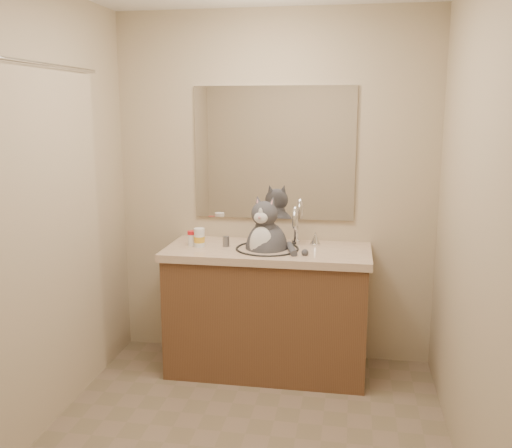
{
  "coord_description": "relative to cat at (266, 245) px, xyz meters",
  "views": [
    {
      "loc": [
        0.53,
        -2.63,
        1.74
      ],
      "look_at": [
        -0.02,
        0.65,
        1.07
      ],
      "focal_mm": 40.0,
      "sensor_mm": 36.0,
      "label": 1
    }
  ],
  "objects": [
    {
      "name": "mirror",
      "position": [
        0.01,
        0.27,
        0.58
      ],
      "size": [
        1.1,
        0.02,
        0.9
      ],
      "primitive_type": "cube",
      "color": "white",
      "rests_on": "room"
    },
    {
      "name": "vanity",
      "position": [
        0.01,
        0.0,
        -0.43
      ],
      "size": [
        1.34,
        0.59,
        1.12
      ],
      "color": "brown",
      "rests_on": "ground"
    },
    {
      "name": "room",
      "position": [
        0.01,
        -0.96,
        0.33
      ],
      "size": [
        2.22,
        2.52,
        2.42
      ],
      "color": "#7E6B57",
      "rests_on": "ground"
    },
    {
      "name": "pill_bottle_orange",
      "position": [
        -0.44,
        -0.03,
        0.04
      ],
      "size": [
        0.08,
        0.08,
        0.12
      ],
      "rotation": [
        0.0,
        0.0,
        -0.06
      ],
      "color": "white",
      "rests_on": "vanity"
    },
    {
      "name": "grey_canister",
      "position": [
        -0.27,
        0.01,
        0.01
      ],
      "size": [
        0.05,
        0.05,
        0.07
      ],
      "rotation": [
        0.0,
        0.0,
        -0.21
      ],
      "color": "slate",
      "rests_on": "vanity"
    },
    {
      "name": "pill_bottle_redcap",
      "position": [
        -0.5,
        -0.0,
        0.03
      ],
      "size": [
        0.06,
        0.06,
        0.1
      ],
      "rotation": [
        0.0,
        0.0,
        0.04
      ],
      "color": "white",
      "rests_on": "vanity"
    },
    {
      "name": "cat",
      "position": [
        0.0,
        0.0,
        0.0
      ],
      "size": [
        0.39,
        0.38,
        0.56
      ],
      "rotation": [
        0.0,
        0.0,
        -0.2
      ],
      "color": "#404045",
      "rests_on": "vanity"
    },
    {
      "name": "shower_curtain",
      "position": [
        -1.04,
        -0.86,
        0.16
      ],
      "size": [
        0.02,
        1.3,
        1.93
      ],
      "color": "beige",
      "rests_on": "ground"
    }
  ]
}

